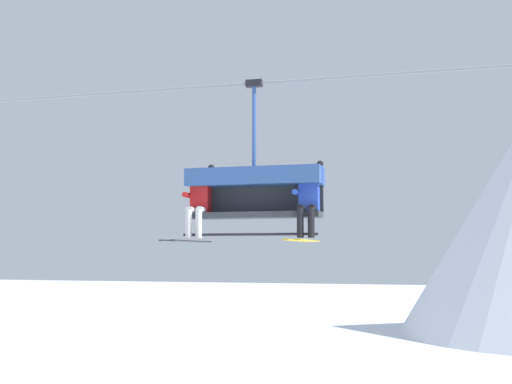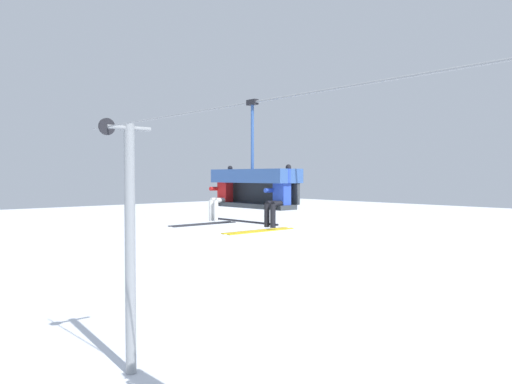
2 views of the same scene
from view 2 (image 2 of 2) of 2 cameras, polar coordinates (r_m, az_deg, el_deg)
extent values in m
cylinder|color=gray|center=(17.65, -14.19, -6.38)|extent=(0.36, 0.36, 8.56)
cylinder|color=gray|center=(17.54, -14.30, 7.09)|extent=(0.16, 1.60, 0.16)
cylinder|color=black|center=(17.19, -16.68, 7.18)|extent=(0.08, 0.56, 0.56)
cylinder|color=gray|center=(10.08, 5.18, 11.07)|extent=(19.39, 0.05, 0.05)
cube|color=#33383D|center=(11.02, -0.42, -1.53)|extent=(2.27, 0.48, 0.10)
cube|color=#33383D|center=(11.19, 0.66, -0.07)|extent=(2.27, 0.08, 0.45)
cube|color=#335699|center=(11.04, -0.18, 1.85)|extent=(2.32, 0.68, 0.30)
cylinder|color=black|center=(10.83, -1.69, -3.34)|extent=(2.27, 0.04, 0.04)
cylinder|color=#335699|center=(11.03, -0.42, 6.31)|extent=(0.07, 0.07, 1.42)
cube|color=black|center=(11.11, -0.42, 10.21)|extent=(0.28, 0.12, 0.12)
cube|color=red|center=(11.72, -3.54, 0.18)|extent=(0.32, 0.22, 0.52)
sphere|color=black|center=(11.71, -3.55, 1.94)|extent=(0.22, 0.22, 0.22)
ellipsoid|color=black|center=(11.65, -3.94, 1.94)|extent=(0.17, 0.04, 0.08)
cylinder|color=silver|center=(11.69, -4.46, -0.90)|extent=(0.11, 0.34, 0.11)
cylinder|color=silver|center=(11.55, -3.93, -0.93)|extent=(0.11, 0.34, 0.11)
cylinder|color=silver|center=(11.60, -5.13, -2.11)|extent=(0.11, 0.11, 0.48)
cylinder|color=silver|center=(11.46, -4.60, -2.16)|extent=(0.11, 0.11, 0.48)
cube|color=#232328|center=(11.45, -6.32, -3.62)|extent=(0.09, 1.70, 0.02)
cube|color=#232328|center=(11.31, -5.80, -3.69)|extent=(0.09, 1.70, 0.02)
cylinder|color=red|center=(11.77, -4.68, 0.38)|extent=(0.09, 0.30, 0.09)
cylinder|color=red|center=(11.57, -2.97, 1.90)|extent=(0.09, 0.09, 0.30)
sphere|color=black|center=(11.57, -2.97, 2.74)|extent=(0.11, 0.11, 0.11)
cube|color=#2847B7|center=(10.30, 2.97, -0.05)|extent=(0.32, 0.22, 0.52)
sphere|color=black|center=(10.29, 2.98, 1.95)|extent=(0.22, 0.22, 0.22)
ellipsoid|color=black|center=(10.22, 2.57, 1.95)|extent=(0.17, 0.04, 0.08)
cylinder|color=black|center=(10.25, 1.95, -1.29)|extent=(0.11, 0.34, 0.11)
cylinder|color=black|center=(10.13, 2.64, -1.33)|extent=(0.11, 0.34, 0.11)
cylinder|color=black|center=(10.15, 1.26, -2.67)|extent=(0.11, 0.11, 0.48)
cylinder|color=black|center=(10.02, 1.94, -2.73)|extent=(0.11, 0.11, 0.48)
cube|color=gold|center=(9.98, 0.00, -4.42)|extent=(0.09, 1.70, 0.02)
cube|color=gold|center=(9.85, 0.68, -4.51)|extent=(0.09, 1.70, 0.02)
cylinder|color=#2847B7|center=(10.33, 1.65, 0.18)|extent=(0.09, 0.30, 0.09)
cylinder|color=#2847B7|center=(10.16, 3.72, 1.90)|extent=(0.09, 0.09, 0.30)
sphere|color=black|center=(10.16, 3.72, 2.86)|extent=(0.11, 0.11, 0.11)
camera|label=1|loc=(6.46, -71.22, -10.71)|focal=45.00mm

